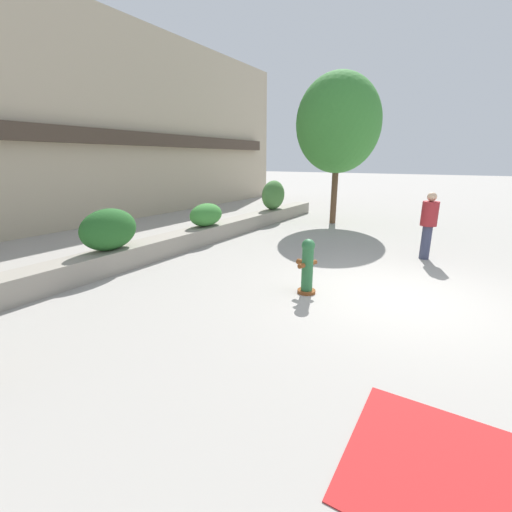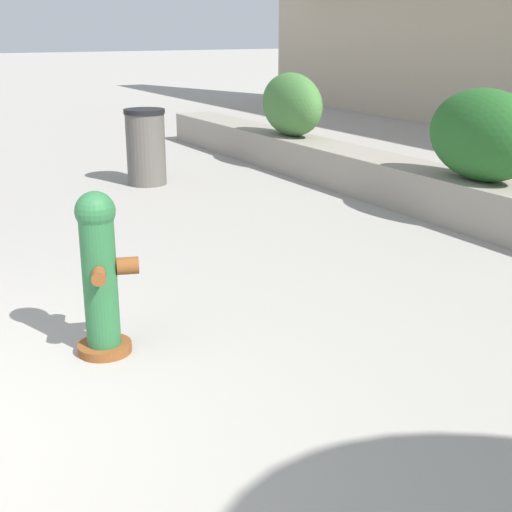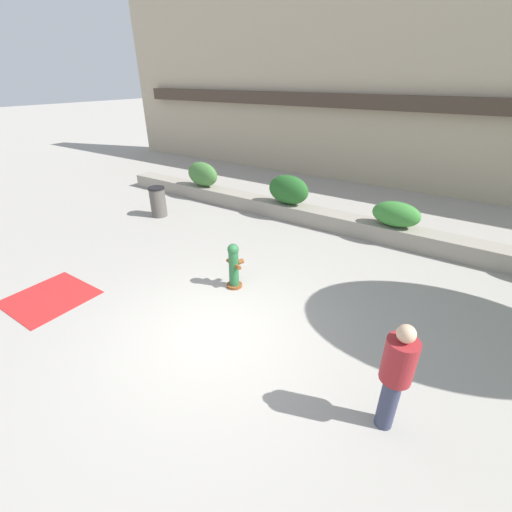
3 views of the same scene
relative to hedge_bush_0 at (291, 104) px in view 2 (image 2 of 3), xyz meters
The scene contains 4 objects.
hedge_bush_0 is the anchor object (origin of this frame).
hedge_bush_1 3.73m from the hedge_bush_0, ahead, with size 1.42×0.70×0.96m, color #235B23.
fire_hydrant 6.55m from the hedge_bush_0, 42.76° to the right, with size 0.48×0.48×1.08m.
trash_bin 2.33m from the hedge_bush_0, 90.79° to the right, with size 0.55×0.55×1.01m.
Camera 2 is at (3.52, 0.33, 2.04)m, focal length 50.00 mm.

